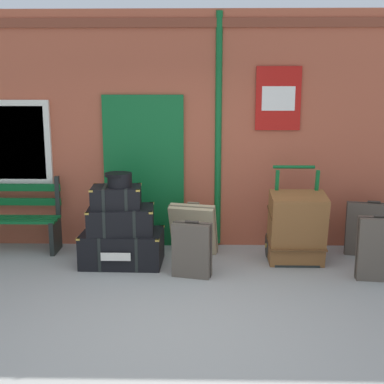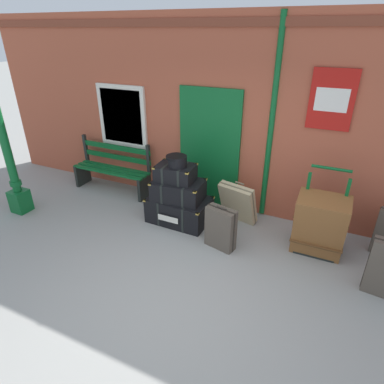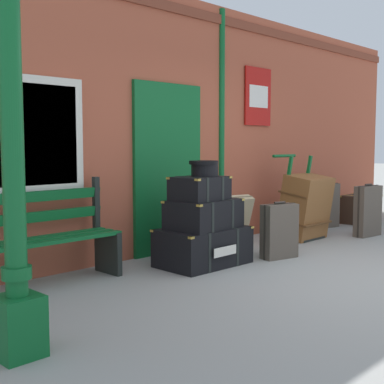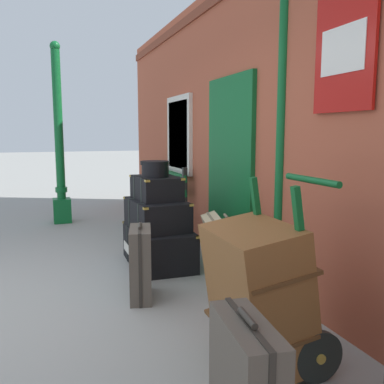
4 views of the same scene
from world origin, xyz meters
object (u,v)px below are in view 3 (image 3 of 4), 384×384
at_px(platform_bench, 39,240).
at_px(steamer_trunk_middle, 204,214).
at_px(steamer_trunk_top, 200,188).
at_px(large_brown_trunk, 306,207).
at_px(suitcase_slate, 228,222).
at_px(round_hatbox, 204,167).
at_px(suitcase_olive, 279,231).
at_px(suitcase_tan, 368,211).
at_px(corner_trunk, 361,209).
at_px(suitcase_umber, 323,206).
at_px(porters_trolley, 295,219).
at_px(steamer_trunk_base, 203,246).
at_px(lamp_post, 14,186).

relative_size(platform_bench, steamer_trunk_middle, 1.89).
distance_m(steamer_trunk_middle, steamer_trunk_top, 0.30).
relative_size(steamer_trunk_top, large_brown_trunk, 0.69).
distance_m(steamer_trunk_top, large_brown_trunk, 2.29).
bearing_deg(steamer_trunk_top, steamer_trunk_middle, -13.92).
distance_m(platform_bench, suitcase_slate, 2.64).
height_order(round_hatbox, suitcase_olive, round_hatbox).
height_order(suitcase_tan, corner_trunk, suitcase_tan).
height_order(platform_bench, suitcase_umber, platform_bench).
bearing_deg(porters_trolley, steamer_trunk_base, -174.23).
bearing_deg(suitcase_slate, suitcase_umber, -0.09).
bearing_deg(suitcase_umber, suitcase_tan, -103.04).
xyz_separation_m(suitcase_olive, suitcase_slate, (0.00, 0.80, 0.03)).
bearing_deg(corner_trunk, lamp_post, -170.86).
bearing_deg(large_brown_trunk, suitcase_slate, 165.33).
xyz_separation_m(suitcase_olive, suitcase_umber, (2.36, 0.80, 0.03)).
relative_size(platform_bench, suitcase_umber, 2.13).
xyz_separation_m(platform_bench, suitcase_olive, (2.63, -0.92, -0.12)).
relative_size(porters_trolley, large_brown_trunk, 1.29).
relative_size(steamer_trunk_middle, round_hatbox, 2.56).
bearing_deg(round_hatbox, platform_bench, 162.72).
bearing_deg(steamer_trunk_middle, steamer_trunk_base, 69.79).
distance_m(suitcase_slate, corner_trunk, 3.31).
height_order(lamp_post, suitcase_tan, lamp_post).
height_order(suitcase_olive, suitcase_tan, suitcase_tan).
xyz_separation_m(steamer_trunk_base, large_brown_trunk, (2.20, 0.05, 0.26)).
distance_m(steamer_trunk_middle, suitcase_slate, 1.01).
bearing_deg(suitcase_slate, platform_bench, 177.37).
xyz_separation_m(steamer_trunk_base, round_hatbox, (-0.01, -0.03, 0.89)).
bearing_deg(suitcase_slate, porters_trolley, -7.40).
bearing_deg(suitcase_umber, suitcase_slate, 179.91).
xyz_separation_m(round_hatbox, suitcase_tan, (3.06, -0.45, -0.73)).
bearing_deg(platform_bench, suitcase_umber, -1.43).
bearing_deg(large_brown_trunk, suitcase_olive, -160.54).
height_order(large_brown_trunk, suitcase_olive, large_brown_trunk).
bearing_deg(steamer_trunk_base, suitcase_slate, 23.71).
distance_m(suitcase_tan, corner_trunk, 1.34).
height_order(steamer_trunk_middle, suitcase_tan, suitcase_tan).
distance_m(steamer_trunk_middle, suitcase_umber, 3.29).
distance_m(platform_bench, suitcase_umber, 4.99).
relative_size(round_hatbox, large_brown_trunk, 0.35).
distance_m(platform_bench, steamer_trunk_base, 1.83).
bearing_deg(large_brown_trunk, porters_trolley, 90.00).
relative_size(steamer_trunk_middle, porters_trolley, 0.70).
bearing_deg(platform_bench, suitcase_olive, -19.36).
xyz_separation_m(steamer_trunk_middle, porters_trolley, (2.20, 0.24, -0.31)).
height_order(steamer_trunk_base, steamer_trunk_middle, steamer_trunk_middle).
height_order(lamp_post, platform_bench, lamp_post).
relative_size(platform_bench, suitcase_olive, 2.33).
bearing_deg(round_hatbox, large_brown_trunk, 1.97).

